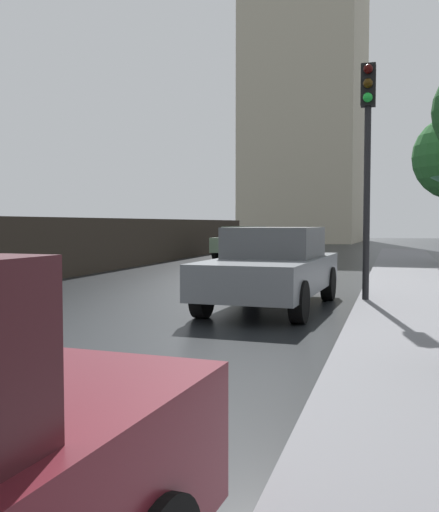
{
  "coord_description": "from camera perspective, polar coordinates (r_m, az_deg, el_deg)",
  "views": [
    {
      "loc": [
        4.64,
        -4.13,
        1.54
      ],
      "look_at": [
        1.7,
        5.83,
        0.97
      ],
      "focal_mm": 41.53,
      "sensor_mm": 36.0,
      "label": 1
    }
  ],
  "objects": [
    {
      "name": "car_grey_near_kerb",
      "position": [
        10.82,
        5.13,
        -1.04
      ],
      "size": [
        1.99,
        4.5,
        1.47
      ],
      "rotation": [
        0.0,
        0.0,
        -0.05
      ],
      "color": "slate",
      "rests_on": "ground"
    },
    {
      "name": "traffic_light",
      "position": [
        11.27,
        14.07,
        11.04
      ],
      "size": [
        0.26,
        0.39,
        4.27
      ],
      "color": "black",
      "rests_on": "sidewalk_strip"
    },
    {
      "name": "car_green_far_ahead",
      "position": [
        25.86,
        2.35,
        1.37
      ],
      "size": [
        1.94,
        4.23,
        1.41
      ],
      "rotation": [
        0.0,
        0.0,
        3.1
      ],
      "color": "slate",
      "rests_on": "ground"
    },
    {
      "name": "distant_tower",
      "position": [
        51.54,
        8.43,
        16.07
      ],
      "size": [
        9.43,
        11.5,
        26.16
      ],
      "color": "#B2A88E",
      "rests_on": "ground"
    }
  ]
}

